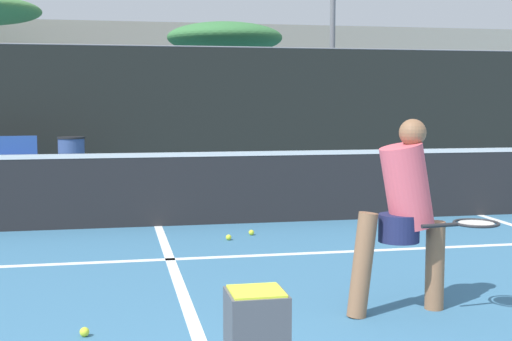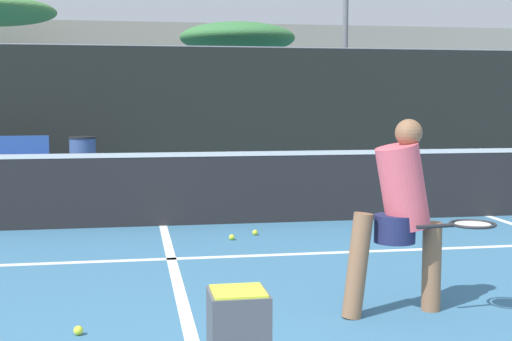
% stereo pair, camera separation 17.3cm
% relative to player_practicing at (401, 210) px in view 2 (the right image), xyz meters
% --- Properties ---
extents(court_service_line, '(8.25, 0.10, 0.01)m').
position_rel_player_practicing_xyz_m(court_service_line, '(-1.60, 2.17, -0.79)').
color(court_service_line, white).
rests_on(court_service_line, ground).
extents(court_center_mark, '(0.10, 5.96, 0.01)m').
position_rel_player_practicing_xyz_m(court_center_mark, '(-1.60, 1.15, -0.79)').
color(court_center_mark, white).
rests_on(court_center_mark, ground).
extents(net, '(11.09, 0.09, 1.07)m').
position_rel_player_practicing_xyz_m(net, '(-1.60, 4.13, -0.28)').
color(net, slate).
rests_on(net, ground).
extents(fence_back, '(24.00, 0.06, 2.88)m').
position_rel_player_practicing_xyz_m(fence_back, '(-1.60, 11.75, 0.64)').
color(fence_back, black).
rests_on(fence_back, ground).
extents(player_practicing, '(1.15, 0.55, 1.48)m').
position_rel_player_practicing_xyz_m(player_practicing, '(0.00, 0.00, 0.00)').
color(player_practicing, '#8C6042').
rests_on(player_practicing, ground).
extents(tennis_ball_scattered_1, '(0.07, 0.07, 0.07)m').
position_rel_player_practicing_xyz_m(tennis_ball_scattered_1, '(-2.37, -0.10, -0.76)').
color(tennis_ball_scattered_1, '#D1E033').
rests_on(tennis_ball_scattered_1, ground).
extents(tennis_ball_scattered_2, '(0.07, 0.07, 0.07)m').
position_rel_player_practicing_xyz_m(tennis_ball_scattered_2, '(-0.54, 3.29, -0.76)').
color(tennis_ball_scattered_2, '#D1E033').
rests_on(tennis_ball_scattered_2, ground).
extents(tennis_ball_scattered_5, '(0.07, 0.07, 0.07)m').
position_rel_player_practicing_xyz_m(tennis_ball_scattered_5, '(-0.86, 3.04, -0.76)').
color(tennis_ball_scattered_5, '#D1E033').
rests_on(tennis_ball_scattered_5, ground).
extents(courtside_bench, '(1.91, 0.54, 0.86)m').
position_rel_player_practicing_xyz_m(courtside_bench, '(-4.68, 10.68, -0.32)').
color(courtside_bench, '#2D519E').
rests_on(courtside_bench, ground).
extents(trash_bin, '(0.58, 0.58, 0.84)m').
position_rel_player_practicing_xyz_m(trash_bin, '(-3.02, 10.58, -0.37)').
color(trash_bin, '#384C7F').
rests_on(trash_bin, ground).
extents(parked_car, '(1.66, 4.42, 1.37)m').
position_rel_player_practicing_xyz_m(parked_car, '(-3.63, 14.67, -0.21)').
color(parked_car, silver).
rests_on(parked_car, ground).
extents(tree_east, '(3.41, 3.41, 3.90)m').
position_rel_player_practicing_xyz_m(tree_east, '(1.15, 16.10, 2.61)').
color(tree_east, brown).
rests_on(tree_east, ground).
extents(building_far, '(36.00, 2.40, 4.59)m').
position_rel_player_practicing_xyz_m(building_far, '(-1.60, 23.98, 1.50)').
color(building_far, gray).
rests_on(building_far, ground).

